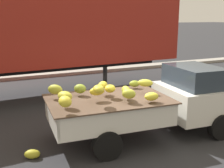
# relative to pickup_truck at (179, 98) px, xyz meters

# --- Properties ---
(ground) EXTENTS (220.00, 220.00, 0.00)m
(ground) POSITION_rel_pickup_truck_xyz_m (-1.19, 0.19, -0.89)
(ground) COLOR #28282B
(curb_strip) EXTENTS (80.00, 0.80, 0.16)m
(curb_strip) POSITION_rel_pickup_truck_xyz_m (-1.19, 8.49, -0.81)
(curb_strip) COLOR gray
(curb_strip) RESTS_ON ground
(pickup_truck) EXTENTS (5.09, 2.17, 1.70)m
(pickup_truck) POSITION_rel_pickup_truck_xyz_m (0.00, 0.00, 0.00)
(pickup_truck) COLOR silver
(pickup_truck) RESTS_ON ground
(semi_trailer) EXTENTS (12.11, 3.17, 3.95)m
(semi_trailer) POSITION_rel_pickup_truck_xyz_m (-3.31, 4.75, 1.65)
(semi_trailer) COLOR maroon
(semi_trailer) RESTS_ON ground
(fallen_banana_bunch_near_tailgate) EXTENTS (0.39, 0.31, 0.19)m
(fallen_banana_bunch_near_tailgate) POSITION_rel_pickup_truck_xyz_m (-3.75, 0.07, -0.79)
(fallen_banana_bunch_near_tailgate) COLOR gold
(fallen_banana_bunch_near_tailgate) RESTS_ON ground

